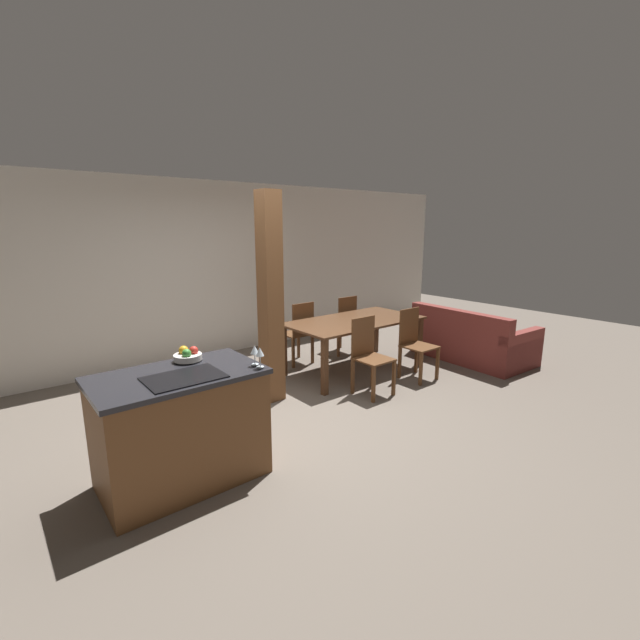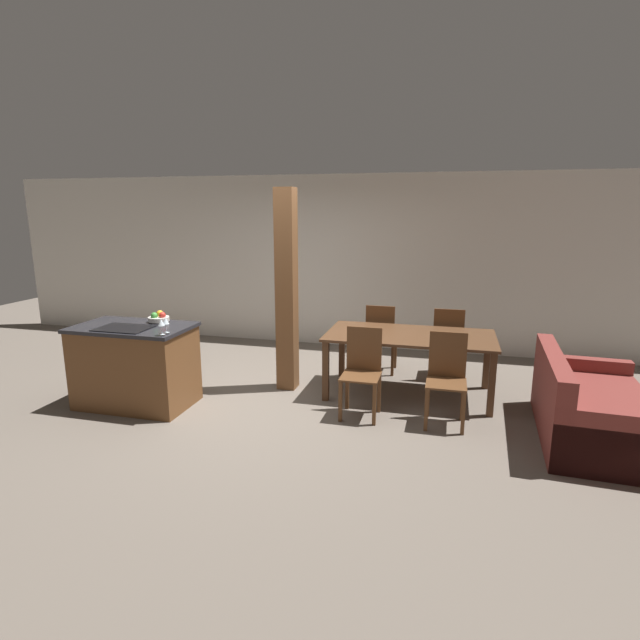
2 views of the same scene
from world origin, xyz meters
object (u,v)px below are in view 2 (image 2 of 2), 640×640
Objects in this scene: dining_chair_near_left at (362,370)px; couch at (590,411)px; kitchen_island at (135,365)px; dining_table at (410,341)px; wine_glass_middle at (166,321)px; timber_post at (287,291)px; dining_chair_far_left at (381,337)px; fruit_bowl at (159,318)px; wine_glass_near at (161,323)px; dining_chair_near_right at (446,377)px; dining_chair_far_right at (448,341)px.

dining_chair_near_left reaches higher than couch.
dining_table is at bearing 20.48° from kitchen_island.
wine_glass_middle is 1.50m from timber_post.
dining_chair_far_left is (1.94, 2.05, -0.56)m from wine_glass_middle.
timber_post is (1.29, 0.72, 0.24)m from fruit_bowl.
dining_chair_far_left is at bearing 47.74° from wine_glass_near.
wine_glass_near reaches higher than dining_chair_near_right.
wine_glass_middle is (0.00, 0.08, 0.00)m from wine_glass_near.
timber_post is at bearing 162.78° from dining_chair_near_right.
wine_glass_near is 0.08m from wine_glass_middle.
dining_table is 2.06× the size of dining_chair_far_left.
timber_post is (1.48, 0.96, 0.75)m from kitchen_island.
dining_chair_near_left and dining_chair_near_right have the same top height.
dining_chair_near_left is 1.70m from dining_chair_far_right.
timber_post reaches higher than dining_chair_near_left.
dining_chair_near_left is 0.54× the size of couch.
dining_chair_near_right is (3.19, 0.13, -0.48)m from fruit_bowl.
wine_glass_near is 0.09× the size of couch.
dining_chair_far_left and dining_chair_far_right have the same top height.
dining_chair_far_right reaches higher than couch.
wine_glass_middle is 0.08× the size of dining_table.
fruit_bowl is 0.67m from wine_glass_near.
kitchen_island is 2.53m from dining_chair_near_left.
wine_glass_middle is 2.11m from dining_chair_near_left.
dining_chair_far_left is at bearing 120.94° from dining_table.
fruit_bowl reaches higher than dining_chair_far_left.
dining_table is (2.38, 1.32, -0.40)m from wine_glass_middle.
dining_chair_far_right is at bearing 24.53° from timber_post.
kitchen_island is at bearing 151.31° from wine_glass_near.
dining_table is 0.87m from dining_chair_far_right.
kitchen_island reaches higher than dining_table.
fruit_bowl reaches higher than kitchen_island.
dining_table is at bearing 30.61° from wine_glass_near.
dining_chair_far_right is at bearing -180.00° from dining_chair_far_left.
wine_glass_middle is at bearing -127.60° from timber_post.
couch is (1.35, -0.03, -0.22)m from dining_chair_near_right.
dining_chair_near_left is at bearing 17.05° from wine_glass_middle.
dining_chair_far_left is at bearing 90.00° from dining_chair_near_left.
fruit_bowl is 2.90m from dining_table.
wine_glass_near is 0.17× the size of dining_chair_near_left.
wine_glass_near reaches higher than fruit_bowl.
dining_chair_far_left is (-0.87, 1.46, 0.00)m from dining_chair_near_right.
dining_chair_far_right is at bearing 37.19° from wine_glass_near.
kitchen_island is at bearing -146.97° from timber_post.
dining_chair_far_left is 0.39× the size of timber_post.
couch is at bearing 132.26° from dining_chair_far_right.
timber_post reaches higher than kitchen_island.
dining_chair_far_left reaches higher than couch.
dining_chair_near_left is 2.23m from couch.
dining_chair_far_right is at bearing 36.11° from wine_glass_middle.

